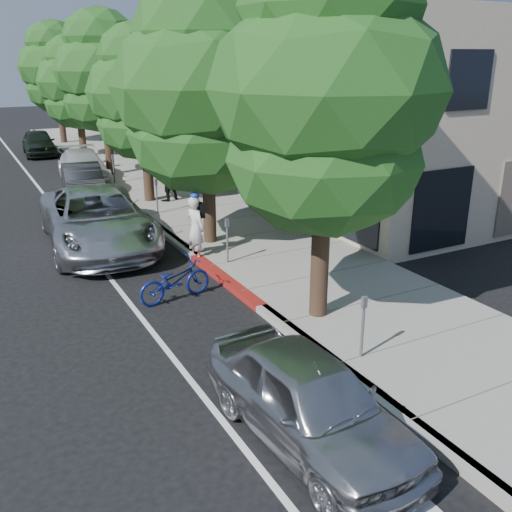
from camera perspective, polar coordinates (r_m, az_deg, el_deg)
ground at (r=14.20m, az=-1.38°, el=-4.00°), size 120.00×120.00×0.00m
sidewalk at (r=21.98m, az=-5.45°, el=4.71°), size 4.60×56.00×0.15m
curb at (r=21.24m, az=-11.18°, el=3.89°), size 0.30×56.00×0.15m
curb_red_segment at (r=15.01m, az=-3.10°, el=-2.39°), size 0.32×4.00×0.15m
storefront_building at (r=33.49m, az=-0.63°, el=15.83°), size 10.00×36.00×7.00m
street_tree_0 at (r=11.78m, az=7.07°, el=15.72°), size 4.80×4.80×7.94m
street_tree_1 at (r=17.06m, az=-5.02°, el=16.28°), size 5.49×5.49×7.89m
street_tree_2 at (r=22.71m, az=-11.23°, el=15.63°), size 4.27×4.27×6.92m
street_tree_3 at (r=28.46m, az=-15.11°, el=17.26°), size 4.44×4.44×7.74m
street_tree_4 at (r=34.34m, az=-17.50°, el=16.20°), size 4.36×4.36×6.83m
street_tree_5 at (r=40.22m, az=-19.38°, el=17.29°), size 4.69×4.69×7.77m
cyclist at (r=16.46m, az=-6.04°, el=2.75°), size 0.61×0.78×1.90m
bicycle at (r=13.93m, az=-8.12°, el=-2.46°), size 1.99×0.96×1.00m
silver_suv at (r=18.16m, az=-15.59°, el=3.54°), size 3.37×6.58×1.78m
dark_sedan at (r=24.75m, az=-16.91°, el=7.12°), size 1.93×4.38×1.40m
white_pickup at (r=28.06m, az=-16.90°, el=8.56°), size 2.47×5.15×1.45m
dark_suv_far at (r=36.61m, az=-20.91°, el=10.55°), size 1.99×4.41×1.47m
near_car_a at (r=8.95m, az=5.41°, el=-14.21°), size 1.93×4.30×1.43m
pedestrian at (r=22.95m, az=-8.99°, el=7.88°), size 1.13×1.00×1.94m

